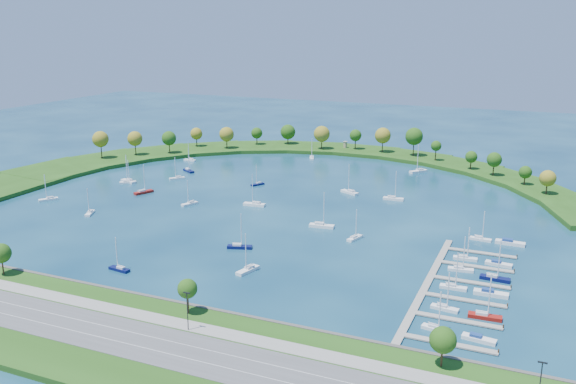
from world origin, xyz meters
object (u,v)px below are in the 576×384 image
at_px(docked_boat_5, 490,293).
at_px(docked_boat_6, 461,268).
at_px(dock_system, 452,288).
at_px(moored_boat_16, 128,180).
at_px(moored_boat_19, 239,246).
at_px(docked_boat_4, 453,286).
at_px(moored_boat_2, 119,268).
at_px(moored_boat_18, 177,177).
at_px(docked_boat_7, 495,277).
at_px(moored_boat_15, 393,198).
at_px(docked_boat_3, 485,315).
at_px(docked_boat_0, 436,327).
at_px(moored_boat_13, 312,157).
at_px(moored_boat_17, 258,183).
at_px(moored_boat_11, 189,170).
at_px(moored_boat_10, 190,203).
at_px(moored_boat_12, 350,192).
at_px(moored_boat_8, 322,225).
at_px(moored_boat_21, 355,237).
at_px(moored_boat_6, 418,171).
at_px(docked_boat_1, 479,339).
at_px(docked_boat_11, 510,243).
at_px(moored_boat_5, 248,269).
at_px(docked_boat_9, 498,264).
at_px(moored_boat_14, 190,159).
at_px(docked_boat_8, 465,257).
at_px(docked_boat_2, 445,307).
at_px(moored_boat_20, 143,191).
at_px(moored_boat_0, 48,199).
at_px(moored_boat_3, 90,212).
at_px(moored_boat_1, 255,204).
at_px(harbor_tower, 345,144).

bearing_deg(docked_boat_5, docked_boat_6, 123.64).
relative_size(dock_system, moored_boat_16, 6.03).
height_order(moored_boat_19, docked_boat_4, moored_boat_19).
xyz_separation_m(moored_boat_2, docked_boat_6, (97.83, 41.82, 0.01)).
distance_m(moored_boat_18, docked_boat_7, 170.90).
xyz_separation_m(moored_boat_15, docked_boat_3, (49.24, -100.70, -0.02)).
xyz_separation_m(moored_boat_2, docked_boat_4, (97.83, 27.21, 0.01)).
xyz_separation_m(docked_boat_0, docked_boat_7, (10.47, 38.77, 0.06)).
xyz_separation_m(moored_boat_18, docked_boat_4, (146.34, -79.35, 0.01)).
height_order(moored_boat_13, moored_boat_17, moored_boat_13).
bearing_deg(moored_boat_11, moored_boat_10, -25.08).
height_order(dock_system, moored_boat_12, moored_boat_12).
height_order(moored_boat_8, moored_boat_19, moored_boat_8).
bearing_deg(moored_boat_21, moored_boat_6, 17.19).
bearing_deg(moored_boat_10, docked_boat_1, 84.85).
relative_size(moored_boat_2, moored_boat_11, 0.87).
bearing_deg(docked_boat_11, docked_boat_1, -89.32).
distance_m(moored_boat_5, docked_boat_9, 79.69).
bearing_deg(moored_boat_14, docked_boat_8, 154.97).
height_order(moored_boat_17, docked_boat_3, docked_boat_3).
bearing_deg(docked_boat_7, docked_boat_2, -108.13).
relative_size(dock_system, docked_boat_6, 7.17).
xyz_separation_m(moored_boat_14, moored_boat_20, (17.55, -67.20, 0.08)).
height_order(moored_boat_0, docked_boat_9, moored_boat_0).
height_order(dock_system, moored_boat_14, moored_boat_14).
bearing_deg(moored_boat_8, moored_boat_3, -172.90).
xyz_separation_m(moored_boat_19, docked_boat_6, (72.61, 9.47, -0.03)).
distance_m(dock_system, docked_boat_2, 14.39).
xyz_separation_m(docked_boat_6, docked_boat_7, (10.48, -3.19, 0.04)).
distance_m(moored_boat_6, docked_boat_5, 149.76).
distance_m(moored_boat_1, moored_boat_16, 74.94).
distance_m(harbor_tower, moored_boat_15, 108.08).
bearing_deg(moored_boat_13, dock_system, -166.56).
bearing_deg(harbor_tower, moored_boat_6, -36.12).
xyz_separation_m(harbor_tower, moored_boat_12, (32.34, -91.57, -3.07)).
distance_m(moored_boat_17, docked_boat_3, 152.50).
bearing_deg(docked_boat_1, docked_boat_6, 110.36).
bearing_deg(moored_boat_11, moored_boat_5, -18.02).
bearing_deg(moored_boat_10, moored_boat_15, 142.53).
bearing_deg(harbor_tower, docked_boat_6, -60.85).
xyz_separation_m(moored_boat_12, docked_boat_5, (69.88, -87.94, -0.24)).
relative_size(moored_boat_0, moored_boat_12, 0.86).
bearing_deg(moored_boat_14, docked_boat_2, 145.56).
bearing_deg(docked_boat_3, moored_boat_18, 146.07).
xyz_separation_m(moored_boat_10, moored_boat_16, (-48.00, 21.17, 0.08)).
height_order(moored_boat_2, docked_boat_9, moored_boat_2).
relative_size(moored_boat_12, docked_boat_7, 1.06).
distance_m(moored_boat_12, docked_boat_5, 112.32).
xyz_separation_m(moored_boat_8, docked_boat_0, (54.58, -64.82, -0.09)).
distance_m(moored_boat_3, moored_boat_6, 164.62).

